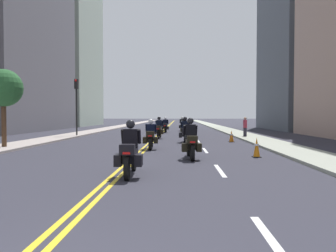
{
  "coord_description": "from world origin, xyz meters",
  "views": [
    {
      "loc": [
        1.82,
        -2.44,
        1.73
      ],
      "look_at": [
        1.09,
        18.56,
        1.07
      ],
      "focal_mm": 35.43,
      "sensor_mm": 36.0,
      "label": 1
    }
  ],
  "objects": [
    {
      "name": "motorcycle_2",
      "position": [
        0.33,
        14.65,
        0.63
      ],
      "size": [
        0.78,
        2.25,
        1.56
      ],
      "rotation": [
        0.0,
        0.0,
        0.04
      ],
      "color": "black",
      "rests_on": "ground"
    },
    {
      "name": "motorcycle_1",
      "position": [
        2.27,
        10.8,
        0.65
      ],
      "size": [
        0.78,
        2.24,
        1.65
      ],
      "rotation": [
        0.0,
        0.0,
        0.06
      ],
      "color": "black",
      "rests_on": "ground"
    },
    {
      "name": "ground_plane",
      "position": [
        0.0,
        48.0,
        0.0
      ],
      "size": [
        264.0,
        264.0,
        0.0
      ],
      "primitive_type": "plane",
      "color": "#2C2C36"
    },
    {
      "name": "building_right_2",
      "position": [
        17.66,
        39.04,
        9.55
      ],
      "size": [
        9.42,
        14.28,
        19.09
      ],
      "color": "slate",
      "rests_on": "ground"
    },
    {
      "name": "motorcycle_6",
      "position": [
        0.39,
        31.11,
        0.65
      ],
      "size": [
        0.78,
        2.23,
        1.59
      ],
      "rotation": [
        0.0,
        0.0,
        -0.04
      ],
      "color": "black",
      "rests_on": "ground"
    },
    {
      "name": "sidewalk_right",
      "position": [
        7.33,
        48.0,
        0.06
      ],
      "size": [
        2.28,
        144.0,
        0.12
      ],
      "primitive_type": "cube",
      "color": "#9BA090",
      "rests_on": "ground"
    },
    {
      "name": "centreline_yellow_inner",
      "position": [
        -0.12,
        48.0,
        0.0
      ],
      "size": [
        0.12,
        132.0,
        0.01
      ],
      "primitive_type": "cube",
      "color": "yellow",
      "rests_on": "ground"
    },
    {
      "name": "motorcycle_5",
      "position": [
        2.27,
        26.49,
        0.66
      ],
      "size": [
        0.77,
        2.07,
        1.57
      ],
      "rotation": [
        0.0,
        0.0,
        0.01
      ],
      "color": "black",
      "rests_on": "ground"
    },
    {
      "name": "motorcycle_4",
      "position": [
        0.27,
        22.44,
        0.68
      ],
      "size": [
        0.78,
        2.15,
        1.66
      ],
      "rotation": [
        0.0,
        0.0,
        -0.06
      ],
      "color": "black",
      "rests_on": "ground"
    },
    {
      "name": "centreline_yellow_outer",
      "position": [
        0.12,
        48.0,
        0.0
      ],
      "size": [
        0.12,
        132.0,
        0.01
      ],
      "primitive_type": "cube",
      "color": "yellow",
      "rests_on": "ground"
    },
    {
      "name": "building_left_1",
      "position": [
        -16.69,
        34.66,
        14.22
      ],
      "size": [
        7.47,
        19.1,
        28.44
      ],
      "color": "slate",
      "rests_on": "ground"
    },
    {
      "name": "traffic_light_near",
      "position": [
        -6.59,
        24.36,
        3.26
      ],
      "size": [
        0.28,
        0.38,
        4.71
      ],
      "color": "black",
      "rests_on": "ground"
    },
    {
      "name": "lane_dashes_white",
      "position": [
        3.1,
        29.0,
        0.0
      ],
      "size": [
        0.14,
        56.4,
        0.01
      ],
      "color": "silver",
      "rests_on": "ground"
    },
    {
      "name": "traffic_cone_1",
      "position": [
        5.03,
        11.4,
        0.41
      ],
      "size": [
        0.34,
        0.34,
        0.83
      ],
      "color": "black",
      "rests_on": "ground"
    },
    {
      "name": "motorcycle_3",
      "position": [
        2.18,
        19.04,
        0.67
      ],
      "size": [
        0.78,
        2.22,
        1.66
      ],
      "rotation": [
        0.0,
        0.0,
        -0.04
      ],
      "color": "black",
      "rests_on": "ground"
    },
    {
      "name": "pedestrian_0",
      "position": [
        6.94,
        23.53,
        0.84
      ],
      "size": [
        0.24,
        0.37,
        1.62
      ],
      "rotation": [
        0.0,
        0.0,
        1.62
      ],
      "color": "#2A2734",
      "rests_on": "ground"
    },
    {
      "name": "street_tree_0",
      "position": [
        -7.26,
        14.36,
        3.12
      ],
      "size": [
        1.94,
        1.94,
        4.13
      ],
      "color": "#4E3421",
      "rests_on": "ground"
    },
    {
      "name": "motorcycle_7",
      "position": [
        2.13,
        34.86,
        0.65
      ],
      "size": [
        0.78,
        2.23,
        1.61
      ],
      "rotation": [
        0.0,
        0.0,
        0.05
      ],
      "color": "black",
      "rests_on": "ground"
    },
    {
      "name": "sidewalk_left",
      "position": [
        -7.33,
        48.0,
        0.06
      ],
      "size": [
        2.28,
        144.0,
        0.12
      ],
      "primitive_type": "cube",
      "color": "#A29691",
      "rests_on": "ground"
    },
    {
      "name": "traffic_cone_0",
      "position": [
        5.23,
        19.35,
        0.39
      ],
      "size": [
        0.38,
        0.38,
        0.78
      ],
      "color": "black",
      "rests_on": "ground"
    },
    {
      "name": "building_left_2",
      "position": [
        -17.96,
        53.84,
        14.61
      ],
      "size": [
        10.02,
        15.45,
        29.22
      ],
      "color": "#A6B7A5",
      "rests_on": "ground"
    },
    {
      "name": "motorcycle_0",
      "position": [
        0.41,
        6.96,
        0.66
      ],
      "size": [
        0.77,
        2.21,
        1.62
      ],
      "rotation": [
        0.0,
        0.0,
        0.02
      ],
      "color": "black",
      "rests_on": "ground"
    }
  ]
}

